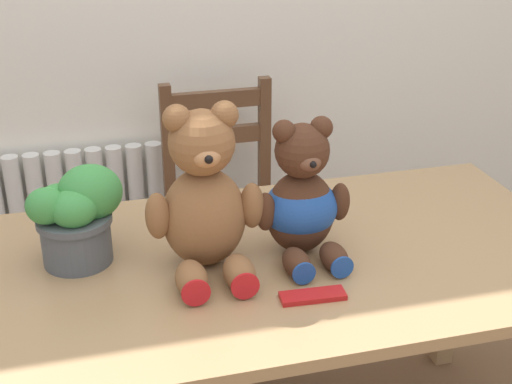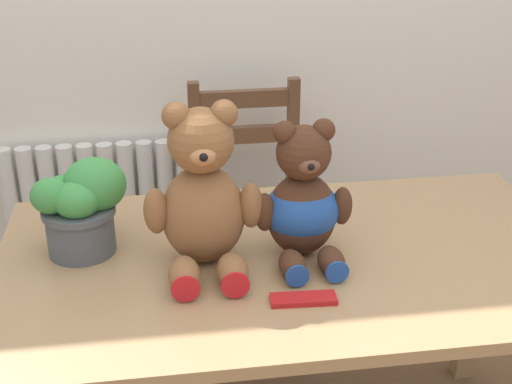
# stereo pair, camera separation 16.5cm
# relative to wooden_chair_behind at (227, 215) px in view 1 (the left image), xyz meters

# --- Properties ---
(radiator) EXTENTS (0.72, 0.10, 0.64)m
(radiator) POSITION_rel_wooden_chair_behind_xyz_m (-0.54, 0.26, -0.16)
(radiator) COLOR silver
(radiator) RESTS_ON ground_plane
(dining_table) EXTENTS (1.42, 0.80, 0.72)m
(dining_table) POSITION_rel_wooden_chair_behind_xyz_m (0.00, -0.76, 0.17)
(dining_table) COLOR #9E7A51
(dining_table) RESTS_ON ground_plane
(wooden_chair_behind) EXTENTS (0.39, 0.44, 0.89)m
(wooden_chair_behind) POSITION_rel_wooden_chair_behind_xyz_m (0.00, 0.00, 0.00)
(wooden_chair_behind) COLOR brown
(wooden_chair_behind) RESTS_ON ground_plane
(teddy_bear_left) EXTENTS (0.27, 0.27, 0.39)m
(teddy_bear_left) POSITION_rel_wooden_chair_behind_xyz_m (-0.21, -0.76, 0.44)
(teddy_bear_left) COLOR brown
(teddy_bear_left) RESTS_ON dining_table
(teddy_bear_right) EXTENTS (0.24, 0.24, 0.34)m
(teddy_bear_right) POSITION_rel_wooden_chair_behind_xyz_m (0.02, -0.75, 0.40)
(teddy_bear_right) COLOR #472819
(teddy_bear_right) RESTS_ON dining_table
(potted_plant) EXTENTS (0.22, 0.19, 0.24)m
(potted_plant) POSITION_rel_wooden_chair_behind_xyz_m (-0.50, -0.66, 0.39)
(potted_plant) COLOR #4C5156
(potted_plant) RESTS_ON dining_table
(chocolate_bar) EXTENTS (0.15, 0.06, 0.01)m
(chocolate_bar) POSITION_rel_wooden_chair_behind_xyz_m (-0.02, -0.96, 0.28)
(chocolate_bar) COLOR red
(chocolate_bar) RESTS_ON dining_table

